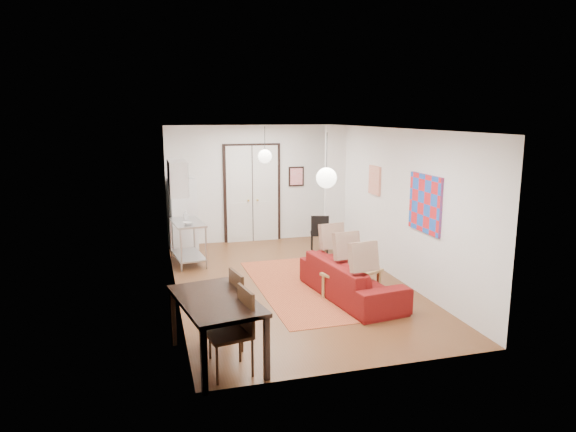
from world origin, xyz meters
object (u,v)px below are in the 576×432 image
object	(u,v)px
sofa	(351,279)
dining_table	(216,306)
kitchen_counter	(188,236)
dining_chair_far	(227,323)
fridge	(183,214)
coffee_table	(352,274)
black_side_chair	(318,229)
dining_chair_near	(219,303)

from	to	relation	value
sofa	dining_table	size ratio (longest dim) A/B	1.38
kitchen_counter	dining_chair_far	distance (m)	4.88
fridge	dining_chair_far	distance (m)	6.18
sofa	kitchen_counter	size ratio (longest dim) A/B	1.84
coffee_table	dining_table	world-z (taller)	dining_table
black_side_chair	dining_chair_near	bearing A→B (deg)	71.99
kitchen_counter	coffee_table	bearing A→B (deg)	-54.36
sofa	coffee_table	world-z (taller)	sofa
fridge	black_side_chair	xyz separation A→B (m)	(3.02, -1.09, -0.32)
dining_table	dining_chair_far	bearing A→B (deg)	-66.91
dining_chair_far	dining_chair_near	bearing A→B (deg)	169.31
black_side_chair	dining_table	bearing A→B (deg)	73.68
kitchen_counter	dining_chair_far	xyz separation A→B (m)	(0.09, -4.88, 0.02)
fridge	dining_chair_near	distance (m)	5.48
kitchen_counter	dining_table	distance (m)	4.64
dining_table	dining_chair_far	xyz separation A→B (m)	(0.10, -0.24, -0.15)
coffee_table	kitchen_counter	bearing A→B (deg)	132.88
sofa	coffee_table	size ratio (longest dim) A/B	1.98
kitchen_counter	fridge	size ratio (longest dim) A/B	0.75
coffee_table	black_side_chair	bearing A→B (deg)	82.47
fridge	black_side_chair	world-z (taller)	fridge
dining_table	black_side_chair	world-z (taller)	black_side_chair
dining_table	dining_chair_far	distance (m)	0.30
dining_chair_near	black_side_chair	distance (m)	5.27
kitchen_counter	fridge	xyz separation A→B (m)	(-0.01, 1.30, 0.25)
coffee_table	dining_chair_far	size ratio (longest dim) A/B	1.11
dining_chair_near	kitchen_counter	bearing A→B (deg)	170.60
coffee_table	fridge	size ratio (longest dim) A/B	0.70
fridge	dining_chair_far	bearing A→B (deg)	-97.05
fridge	black_side_chair	size ratio (longest dim) A/B	1.89
dining_chair_near	black_side_chair	xyz separation A→B (m)	(2.92, 4.39, -0.10)
dining_chair_far	fridge	bearing A→B (deg)	170.26
fridge	dining_chair_far	xyz separation A→B (m)	(0.10, -6.17, -0.23)
kitchen_counter	black_side_chair	xyz separation A→B (m)	(3.02, 0.21, -0.07)
coffee_table	fridge	world-z (taller)	fridge
dining_table	kitchen_counter	bearing A→B (deg)	89.89
black_side_chair	sofa	bearing A→B (deg)	97.50
fridge	dining_chair_near	bearing A→B (deg)	-96.92
dining_chair_near	dining_chair_far	size ratio (longest dim) A/B	1.00
dining_table	dining_chair_near	xyz separation A→B (m)	(0.10, 0.46, -0.15)
coffee_table	black_side_chair	distance (m)	3.06
sofa	kitchen_counter	distance (m)	3.87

